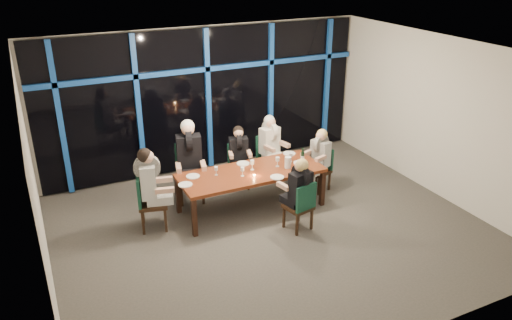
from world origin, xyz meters
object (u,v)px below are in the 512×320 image
Objects in this scene: diner_far_right at (271,139)px; chair_far_right at (268,154)px; dining_table at (251,175)px; chair_near_mid at (302,204)px; diner_far_mid at (239,148)px; diner_end_left at (150,177)px; chair_far_mid at (238,163)px; water_pitcher at (288,162)px; chair_end_right at (321,167)px; diner_far_left at (189,150)px; diner_near_mid at (299,183)px; wine_bottle at (302,157)px; diner_end_right at (320,151)px; chair_end_left at (147,199)px; chair_far_left at (190,169)px.

chair_far_right is at bearing 90.00° from diner_far_right.
dining_table is 1.37m from chair_far_right.
chair_near_mid is 2.00m from diner_far_mid.
diner_end_left is (-1.78, 0.11, 0.27)m from dining_table.
chair_far_mid is 4.13× the size of water_pitcher.
chair_near_mid is at bearing -80.62° from water_pitcher.
chair_far_mid is 1.01× the size of chair_end_right.
diner_far_left is 1.21× the size of diner_near_mid.
diner_end_left is at bearing 176.41° from dining_table.
diner_far_mid is (-1.41, 0.76, 0.35)m from chair_end_right.
wine_bottle is at bearing -95.06° from diner_far_right.
diner_far_right is 1.05m from diner_end_right.
diner_end_right is 0.51m from wine_bottle.
water_pitcher is at bearing -50.87° from chair_far_mid.
diner_far_right reaches higher than diner_end_right.
diner_end_right is (0.62, -0.85, -0.07)m from diner_far_right.
wine_bottle is (0.14, -1.02, -0.03)m from diner_far_right.
diner_far_mid is (-0.27, 1.96, 0.33)m from chair_near_mid.
chair_end_left is at bearing -143.25° from diner_far_mid.
chair_end_right is 0.70m from wine_bottle.
chair_far_right is at bearing 97.93° from wine_bottle.
diner_end_right is at bearing 4.53° from dining_table.
chair_far_right reaches higher than dining_table.
chair_end_left is 0.41m from diner_end_left.
water_pitcher reaches higher than chair_far_right.
diner_far_mid is 2.88× the size of wine_bottle.
chair_far_left is at bearing -67.60° from diner_near_mid.
wine_bottle is at bearing -35.05° from chair_far_mid.
dining_table is 0.70m from water_pitcher.
diner_near_mid is at bearing -64.59° from chair_end_right.
chair_far_mid is at bearing 166.33° from diner_far_right.
chair_far_mid is at bearing 23.25° from diner_far_left.
chair_end_right is 1.65m from diner_far_mid.
wine_bottle reaches higher than water_pitcher.
wine_bottle is (0.15, -1.10, 0.34)m from chair_far_right.
diner_far_left is at bearing -39.90° from diner_end_left.
diner_end_right reaches higher than chair_end_left.
diner_end_left is (-0.90, -0.68, -0.07)m from diner_far_left.
diner_far_left is at bearing -157.80° from diner_far_mid.
water_pitcher is at bearing -112.43° from chair_far_right.
diner_end_right reaches higher than chair_far_right.
diner_near_mid is at bearing -103.15° from diner_end_left.
diner_far_left is (-0.02, -0.09, 0.43)m from chair_far_left.
diner_near_mid is 0.87m from water_pitcher.
diner_far_left is (-2.45, 0.65, 0.55)m from chair_end_right.
diner_end_right is at bearing -14.58° from diner_far_mid.
water_pitcher is at bearing -82.81° from diner_end_left.
dining_table is 1.23m from chair_far_left.
diner_near_mid is (-0.47, -1.94, -0.04)m from diner_far_right.
chair_near_mid is 2.10m from diner_far_right.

